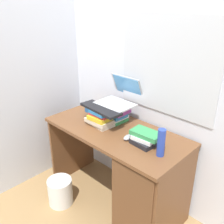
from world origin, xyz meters
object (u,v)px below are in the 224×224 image
mug (89,107)px  wastebasket (60,191)px  computer_mouse (129,137)px  water_bottle (161,143)px  desk (142,181)px  book_stack_side (145,138)px  book_stack_tall (115,112)px  keyboard (101,109)px  book_stack_keyboard_riser (101,118)px  laptop (121,97)px

mug → wastebasket: (0.12, -0.50, -0.69)m
computer_mouse → water_bottle: size_ratio=0.49×
desk → book_stack_side: size_ratio=5.29×
book_stack_tall → keyboard: 0.18m
book_stack_tall → book_stack_keyboard_riser: (-0.02, -0.16, -0.01)m
book_stack_keyboard_riser → wastebasket: 0.83m
book_stack_side → keyboard: bearing=-177.1°
keyboard → water_bottle: size_ratio=1.98×
book_stack_keyboard_riser → water_bottle: (0.66, -0.03, 0.04)m
water_bottle → keyboard: bearing=177.3°
book_stack_keyboard_riser → keyboard: size_ratio=0.59×
book_stack_keyboard_riser → computer_mouse: book_stack_keyboard_riser is taller
computer_mouse → wastebasket: computer_mouse is taller
book_stack_side → water_bottle: 0.19m
book_stack_side → wastebasket: size_ratio=0.93×
water_bottle → book_stack_tall: bearing=163.5°
book_stack_keyboard_riser → mug: (-0.31, 0.13, -0.02)m
desk → keyboard: (-0.48, -0.01, 0.51)m
book_stack_tall → mug: book_stack_tall is taller
book_stack_tall → mug: size_ratio=1.90×
laptop → wastebasket: (-0.22, -0.60, -0.86)m
desk → keyboard: bearing=-179.4°
mug → book_stack_side: bearing=-7.8°
desk → book_stack_keyboard_riser: (-0.48, -0.00, 0.42)m
keyboard → book_stack_side: bearing=7.1°
book_stack_tall → computer_mouse: 0.37m
desk → book_stack_tall: bearing=161.6°
laptop → book_stack_tall: bearing=-95.1°
mug → computer_mouse: bearing=-12.9°
book_stack_side → wastebasket: (-0.67, -0.39, -0.70)m
laptop → mug: bearing=-164.4°
book_stack_side → water_bottle: water_bottle is taller
desk → mug: bearing=170.8°
computer_mouse → wastebasket: (-0.53, -0.35, -0.67)m
water_bottle → wastebasket: size_ratio=0.81×
desk → water_bottle: bearing=-11.7°
laptop → book_stack_keyboard_riser: bearing=-97.5°
laptop → mug: size_ratio=2.68×
book_stack_tall → water_bottle: (0.64, -0.19, 0.02)m
book_stack_side → keyboard: (-0.48, -0.02, 0.10)m
laptop → computer_mouse: bearing=-37.7°
book_stack_keyboard_riser → water_bottle: water_bottle is taller
keyboard → water_bottle: water_bottle is taller
book_stack_side → keyboard: size_ratio=0.58×
laptop → water_bottle: 0.69m
book_stack_keyboard_riser → keyboard: bearing=-44.6°
computer_mouse → book_stack_keyboard_riser: bearing=177.0°
book_stack_side → keyboard: 0.49m
mug → book_stack_keyboard_riser: bearing=-23.1°
desk → computer_mouse: bearing=-171.2°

